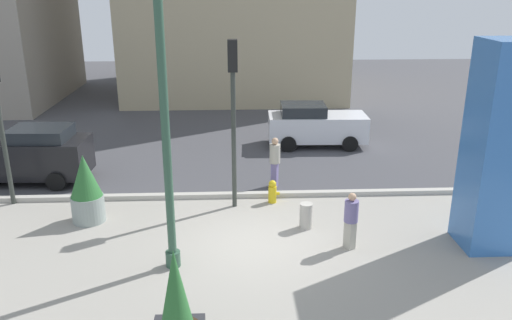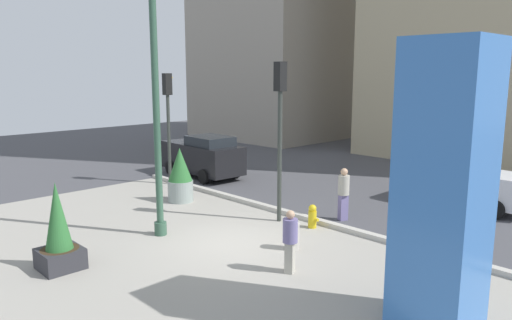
% 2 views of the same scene
% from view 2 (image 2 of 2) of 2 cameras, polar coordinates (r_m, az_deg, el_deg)
% --- Properties ---
extents(ground_plane, '(60.00, 60.00, 0.00)m').
position_cam_2_polar(ground_plane, '(16.64, 7.81, -6.43)').
color(ground_plane, '#47474C').
extents(plaza_pavement, '(18.00, 10.00, 0.02)m').
position_cam_2_polar(plaza_pavement, '(12.70, -9.51, -11.85)').
color(plaza_pavement, '#9E998E').
rests_on(plaza_pavement, ground_plane).
extents(curb_strip, '(18.00, 0.24, 0.16)m').
position_cam_2_polar(curb_strip, '(15.95, 5.85, -6.81)').
color(curb_strip, '#B7B2A8').
rests_on(curb_strip, ground_plane).
extents(lamp_post, '(0.44, 0.44, 7.59)m').
position_cam_2_polar(lamp_post, '(14.04, -11.71, 5.78)').
color(lamp_post, '#335642').
rests_on(lamp_post, ground_plane).
extents(art_pillar_blue, '(1.39, 1.39, 5.36)m').
position_cam_2_polar(art_pillar_blue, '(9.28, 21.33, -3.35)').
color(art_pillar_blue, '#3870BC').
rests_on(art_pillar_blue, ground_plane).
extents(potted_plant_near_left, '(0.94, 0.94, 2.03)m').
position_cam_2_polar(potted_plant_near_left, '(18.13, -8.96, -1.85)').
color(potted_plant_near_left, gray).
rests_on(potted_plant_near_left, ground_plane).
extents(potted_plant_by_pillar, '(0.97, 0.97, 2.19)m').
position_cam_2_polar(potted_plant_by_pillar, '(12.77, -22.32, -8.09)').
color(potted_plant_by_pillar, '#2D2D33').
rests_on(potted_plant_by_pillar, ground_plane).
extents(fire_hydrant, '(0.36, 0.26, 0.75)m').
position_cam_2_polar(fire_hydrant, '(15.12, 6.70, -6.65)').
color(fire_hydrant, gold).
rests_on(fire_hydrant, ground_plane).
extents(concrete_bollard, '(0.36, 0.36, 0.75)m').
position_cam_2_polar(concrete_bollard, '(13.29, 4.37, -8.99)').
color(concrete_bollard, '#B2ADA3').
rests_on(concrete_bollard, ground_plane).
extents(traffic_light_far_side, '(0.28, 0.42, 5.09)m').
position_cam_2_polar(traffic_light_far_side, '(15.14, 2.87, 5.17)').
color(traffic_light_far_side, '#333833').
rests_on(traffic_light_far_side, ground_plane).
extents(traffic_light_corner, '(0.28, 0.42, 4.74)m').
position_cam_2_polar(traffic_light_corner, '(20.81, -10.35, 5.81)').
color(traffic_light_corner, '#333833').
rests_on(traffic_light_corner, ground_plane).
extents(car_curb_west, '(4.41, 2.10, 1.94)m').
position_cam_2_polar(car_curb_west, '(22.40, -6.30, 0.50)').
color(car_curb_west, black).
rests_on(car_curb_west, ground_plane).
extents(car_far_lane, '(4.14, 2.02, 1.79)m').
position_cam_2_polar(car_far_lane, '(18.93, 23.71, -2.38)').
color(car_far_lane, silver).
rests_on(car_far_lane, ground_plane).
extents(pedestrian_by_curb, '(0.46, 0.46, 1.73)m').
position_cam_2_polar(pedestrian_by_curb, '(15.90, 10.32, -3.67)').
color(pedestrian_by_curb, slate).
rests_on(pedestrian_by_curb, ground_plane).
extents(pedestrian_on_sidewalk, '(0.48, 0.48, 1.56)m').
position_cam_2_polar(pedestrian_on_sidewalk, '(11.67, 4.06, -9.26)').
color(pedestrian_on_sidewalk, '#B2AD9E').
rests_on(pedestrian_on_sidewalk, ground_plane).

